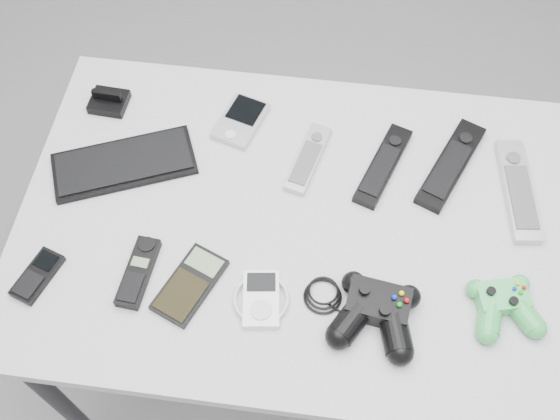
# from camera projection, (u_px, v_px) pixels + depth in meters

# --- Properties ---
(floor) EXTENTS (3.50, 3.50, 0.00)m
(floor) POSITION_uv_depth(u_px,v_px,m) (293.00, 383.00, 1.86)
(floor) COLOR gray
(floor) RESTS_ON ground
(desk) EXTENTS (1.13, 0.73, 0.76)m
(desk) POSITION_uv_depth(u_px,v_px,m) (310.00, 238.00, 1.31)
(desk) COLOR #9B9B9D
(desk) RESTS_ON floor
(pda_keyboard) EXTENTS (0.31, 0.22, 0.02)m
(pda_keyboard) POSITION_uv_depth(u_px,v_px,m) (124.00, 163.00, 1.32)
(pda_keyboard) COLOR black
(pda_keyboard) RESTS_ON desk
(dock_bracket) EXTENTS (0.08, 0.07, 0.04)m
(dock_bracket) POSITION_uv_depth(u_px,v_px,m) (108.00, 99.00, 1.39)
(dock_bracket) COLOR black
(dock_bracket) RESTS_ON desk
(pda) EXTENTS (0.11, 0.14, 0.02)m
(pda) POSITION_uv_depth(u_px,v_px,m) (241.00, 120.00, 1.37)
(pda) COLOR #A9A9B0
(pda) RESTS_ON desk
(remote_silver_a) EXTENTS (0.08, 0.18, 0.02)m
(remote_silver_a) POSITION_uv_depth(u_px,v_px,m) (308.00, 158.00, 1.32)
(remote_silver_a) COLOR #A9A9B0
(remote_silver_a) RESTS_ON desk
(remote_black_a) EXTENTS (0.11, 0.21, 0.02)m
(remote_black_a) POSITION_uv_depth(u_px,v_px,m) (383.00, 165.00, 1.31)
(remote_black_a) COLOR black
(remote_black_a) RESTS_ON desk
(remote_black_b) EXTENTS (0.14, 0.23, 0.02)m
(remote_black_b) POSITION_uv_depth(u_px,v_px,m) (451.00, 164.00, 1.31)
(remote_black_b) COLOR black
(remote_black_b) RESTS_ON desk
(remote_silver_b) EXTENTS (0.08, 0.24, 0.02)m
(remote_silver_b) POSITION_uv_depth(u_px,v_px,m) (518.00, 190.00, 1.28)
(remote_silver_b) COLOR #B1B0B7
(remote_silver_b) RESTS_ON desk
(mobile_phone) EXTENTS (0.08, 0.12, 0.02)m
(mobile_phone) POSITION_uv_depth(u_px,v_px,m) (37.00, 275.00, 1.19)
(mobile_phone) COLOR black
(mobile_phone) RESTS_ON desk
(cordless_handset) EXTENTS (0.06, 0.14, 0.02)m
(cordless_handset) POSITION_uv_depth(u_px,v_px,m) (138.00, 272.00, 1.19)
(cordless_handset) COLOR black
(cordless_handset) RESTS_ON desk
(calculator) EXTENTS (0.13, 0.17, 0.01)m
(calculator) POSITION_uv_depth(u_px,v_px,m) (190.00, 284.00, 1.18)
(calculator) COLOR black
(calculator) RESTS_ON desk
(mp3_player) EXTENTS (0.11, 0.12, 0.02)m
(mp3_player) POSITION_uv_depth(u_px,v_px,m) (261.00, 299.00, 1.16)
(mp3_player) COLOR white
(mp3_player) RESTS_ON desk
(controller_black) EXTENTS (0.28, 0.20, 0.05)m
(controller_black) POSITION_uv_depth(u_px,v_px,m) (376.00, 311.00, 1.13)
(controller_black) COLOR black
(controller_black) RESTS_ON desk
(controller_green) EXTENTS (0.15, 0.16, 0.04)m
(controller_green) POSITION_uv_depth(u_px,v_px,m) (504.00, 304.00, 1.15)
(controller_green) COLOR green
(controller_green) RESTS_ON desk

